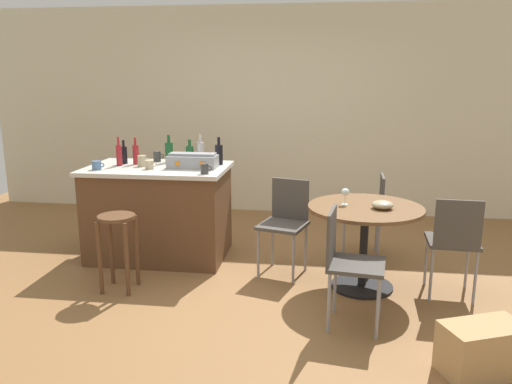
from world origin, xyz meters
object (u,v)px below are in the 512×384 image
folding_chair_far (369,209)px  bottle_3 (200,152)px  toolbox (193,161)px  bottle_2 (190,154)px  cup_2 (157,156)px  folding_chair_near (454,239)px  bottle_6 (136,154)px  wine_glass (345,193)px  dining_table (365,226)px  folding_chair_left (285,219)px  folding_chair_right (347,258)px  cardboard_box (483,349)px  bottle_0 (169,152)px  kitchen_island (159,212)px  bottle_4 (219,154)px  bottle_1 (119,155)px  cup_0 (149,165)px  wooden_stool (118,237)px  cup_4 (97,165)px  serving_bowl (382,205)px  cup_1 (205,169)px  bottle_5 (124,155)px  cup_3 (142,161)px

folding_chair_far → bottle_3: (-1.73, -0.01, 0.55)m
toolbox → folding_chair_far: bearing=9.9°
bottle_2 → cup_2: (-0.36, 0.02, -0.04)m
folding_chair_near → toolbox: 2.48m
bottle_6 → wine_glass: bearing=-16.2°
dining_table → bottle_2: size_ratio=4.06×
folding_chair_left → wine_glass: bearing=-24.7°
folding_chair_far → folding_chair_right: 1.56m
wine_glass → cardboard_box: (0.82, -1.28, -0.68)m
bottle_0 → bottle_2: 0.22m
bottle_3 → cup_2: size_ratio=2.58×
toolbox → cup_2: 0.56m
kitchen_island → bottle_4: size_ratio=4.98×
bottle_1 → cup_0: bottle_1 is taller
folding_chair_far → wooden_stool: bearing=-152.3°
folding_chair_right → cup_2: size_ratio=7.72×
wooden_stool → folding_chair_far: 2.47m
dining_table → bottle_3: 1.88m
bottle_4 → cup_4: bearing=-158.6°
bottle_2 → wine_glass: bottle_2 is taller
wooden_stool → serving_bowl: (2.22, 0.26, 0.29)m
folding_chair_left → cup_1: (-0.75, -0.05, 0.46)m
cup_4 → dining_table: bearing=-6.8°
folding_chair_near → bottle_0: 2.87m
bottle_3 → wine_glass: (1.46, -0.78, -0.21)m
bottle_0 → cup_2: size_ratio=2.50×
bottle_1 → cup_1: bottle_1 is taller
bottle_1 → bottle_3: size_ratio=0.98×
bottle_5 → bottle_6: bearing=-5.2°
cup_4 → cardboard_box: size_ratio=0.24×
cardboard_box → toolbox: bearing=142.3°
serving_bowl → kitchen_island: bearing=164.3°
cup_3 → dining_table: bearing=-14.0°
bottle_4 → folding_chair_far: bearing=3.4°
bottle_1 → bottle_3: (0.76, 0.28, 0.00)m
wine_glass → cardboard_box: 1.67m
dining_table → toolbox: size_ratio=2.06×
wooden_stool → cup_2: 1.27m
bottle_1 → bottle_4: 1.00m
wooden_stool → wine_glass: wine_glass is taller
cup_2 → cardboard_box: size_ratio=0.22×
bottle_3 → cup_3: bearing=-152.3°
bottle_4 → wine_glass: (1.24, -0.70, -0.20)m
wine_glass → toolbox: bearing=161.6°
cup_1 → wooden_stool: bearing=-138.9°
dining_table → cup_2: cup_2 is taller
folding_chair_far → bottle_6: (-2.36, -0.18, 0.54)m
dining_table → folding_chair_far: (0.10, 0.82, -0.06)m
cup_1 → wine_glass: bearing=-8.8°
wooden_stool → cup_0: 0.88m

